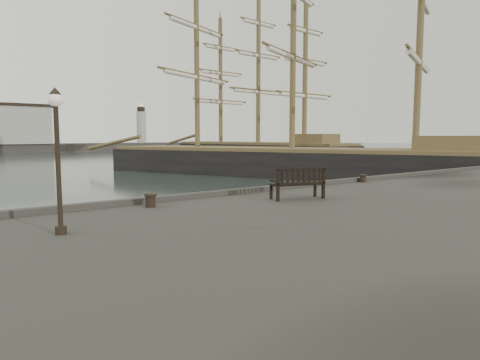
% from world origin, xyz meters
% --- Properties ---
extents(ground, '(400.00, 400.00, 0.00)m').
position_xyz_m(ground, '(0.00, 0.00, 0.00)').
color(ground, black).
rests_on(ground, ground).
extents(bench, '(1.89, 1.10, 1.03)m').
position_xyz_m(bench, '(0.14, -2.41, 1.89)').
color(bench, black).
rests_on(bench, quay).
extents(bollard_left, '(0.42, 0.42, 0.39)m').
position_xyz_m(bollard_left, '(-4.45, -0.92, 1.76)').
color(bollard_left, black).
rests_on(bollard_left, quay).
extents(bollard_right, '(0.35, 0.35, 0.36)m').
position_xyz_m(bollard_right, '(6.24, -0.50, 1.74)').
color(bollard_right, black).
rests_on(bollard_right, quay).
extents(lamp_post, '(0.31, 0.31, 3.08)m').
position_xyz_m(lamp_post, '(-7.52, -2.98, 3.54)').
color(lamp_post, black).
rests_on(lamp_post, quay).
extents(tall_ship_main, '(21.65, 38.06, 28.54)m').
position_xyz_m(tall_ship_main, '(17.99, 16.05, 0.73)').
color(tall_ship_main, black).
rests_on(tall_ship_main, ground).
extents(tall_ship_far, '(8.09, 29.85, 25.30)m').
position_xyz_m(tall_ship_far, '(28.16, 33.02, 0.83)').
color(tall_ship_far, black).
rests_on(tall_ship_far, ground).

